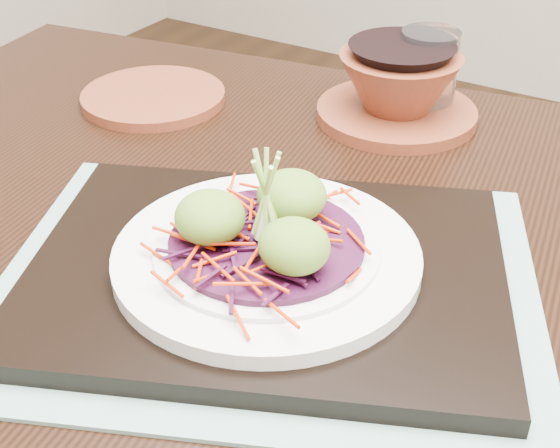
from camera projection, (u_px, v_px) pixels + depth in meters
The scene contains 11 objects.
dining_table at pixel (318, 328), 0.73m from camera, with size 1.25×0.93×0.72m.
placemat at pixel (267, 282), 0.63m from camera, with size 0.43×0.34×0.00m, color gray.
serving_tray at pixel (267, 272), 0.62m from camera, with size 0.37×0.28×0.02m, color black.
white_plate at pixel (267, 255), 0.61m from camera, with size 0.24×0.24×0.02m.
cabbage_bed at pixel (267, 242), 0.60m from camera, with size 0.15×0.15×0.01m, color #370B26.
carrot_julienne at pixel (266, 234), 0.60m from camera, with size 0.19×0.19×0.01m, color red, non-canonical shape.
guacamole_scoops at pixel (266, 219), 0.59m from camera, with size 0.13×0.12×0.04m.
scallion_garnish at pixel (266, 198), 0.58m from camera, with size 0.06×0.06×0.08m, color #92C24D, non-canonical shape.
terracotta_side_plate at pixel (153, 97), 0.92m from camera, with size 0.17×0.17×0.01m, color maroon.
water_glass at pixel (427, 72), 0.88m from camera, with size 0.07×0.07×0.09m, color white.
terracotta_bowl_set at pixel (398, 91), 0.86m from camera, with size 0.21×0.21×0.08m.
Camera 1 is at (0.15, -0.58, 1.10)m, focal length 50.00 mm.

